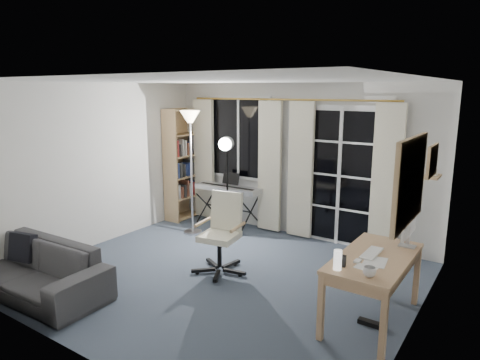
% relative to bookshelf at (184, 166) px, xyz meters
% --- Properties ---
extents(floor, '(4.50, 4.00, 0.02)m').
position_rel_bookshelf_xyz_m(floor, '(2.12, -1.77, -0.95)').
color(floor, '#384452').
rests_on(floor, ground).
extents(window, '(1.20, 0.08, 1.40)m').
position_rel_bookshelf_xyz_m(window, '(1.07, 0.20, 0.56)').
color(window, white).
rests_on(window, floor).
extents(french_door, '(1.32, 0.09, 2.11)m').
position_rel_bookshelf_xyz_m(french_door, '(2.87, 0.20, 0.09)').
color(french_door, white).
rests_on(french_door, floor).
extents(curtains, '(3.60, 0.07, 2.13)m').
position_rel_bookshelf_xyz_m(curtains, '(1.99, 0.11, 0.16)').
color(curtains, gold).
rests_on(curtains, floor).
extents(bookshelf, '(0.35, 0.93, 1.98)m').
position_rel_bookshelf_xyz_m(bookshelf, '(0.00, 0.00, 0.00)').
color(bookshelf, tan).
rests_on(bookshelf, floor).
extents(torchiere_lamp, '(0.38, 0.38, 1.98)m').
position_rel_bookshelf_xyz_m(torchiere_lamp, '(0.75, -0.68, 0.66)').
color(torchiere_lamp, '#B2B2B7').
rests_on(torchiere_lamp, floor).
extents(keyboard_piano, '(1.19, 0.58, 0.86)m').
position_rel_bookshelf_xyz_m(keyboard_piano, '(1.02, -0.07, -0.28)').
color(keyboard_piano, black).
rests_on(keyboard_piano, floor).
extents(studio_light, '(0.36, 0.37, 1.64)m').
position_rel_bookshelf_xyz_m(studio_light, '(1.34, -0.55, 0.37)').
color(studio_light, black).
rests_on(studio_light, floor).
extents(office_chair, '(0.70, 0.70, 1.02)m').
position_rel_bookshelf_xyz_m(office_chair, '(2.01, -1.55, -0.34)').
color(office_chair, black).
rests_on(office_chair, floor).
extents(desk, '(0.66, 1.30, 0.69)m').
position_rel_bookshelf_xyz_m(desk, '(4.00, -1.76, -0.33)').
color(desk, tan).
rests_on(desk, floor).
extents(monitor, '(0.17, 0.50, 0.43)m').
position_rel_bookshelf_xyz_m(monitor, '(4.20, -1.31, 0.02)').
color(monitor, silver).
rests_on(monitor, desk).
extents(desk_clutter, '(0.41, 0.78, 0.88)m').
position_rel_bookshelf_xyz_m(desk_clutter, '(3.94, -1.98, -0.40)').
color(desk_clutter, white).
rests_on(desk_clutter, desk).
extents(mug, '(0.11, 0.09, 0.11)m').
position_rel_bookshelf_xyz_m(mug, '(4.10, -2.26, -0.19)').
color(mug, silver).
rests_on(mug, desk).
extents(wall_mirror, '(0.04, 0.94, 0.74)m').
position_rel_bookshelf_xyz_m(wall_mirror, '(4.35, -2.12, 0.61)').
color(wall_mirror, tan).
rests_on(wall_mirror, floor).
extents(framed_print, '(0.03, 0.42, 0.32)m').
position_rel_bookshelf_xyz_m(framed_print, '(4.35, -1.22, 0.66)').
color(framed_print, tan).
rests_on(framed_print, floor).
extents(wall_shelf, '(0.16, 0.30, 0.18)m').
position_rel_bookshelf_xyz_m(wall_shelf, '(4.28, -0.72, 0.47)').
color(wall_shelf, tan).
rests_on(wall_shelf, floor).
extents(sofa, '(2.00, 0.65, 0.78)m').
position_rel_bookshelf_xyz_m(sofa, '(0.56, -3.32, -0.55)').
color(sofa, '#353437').
rests_on(sofa, floor).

